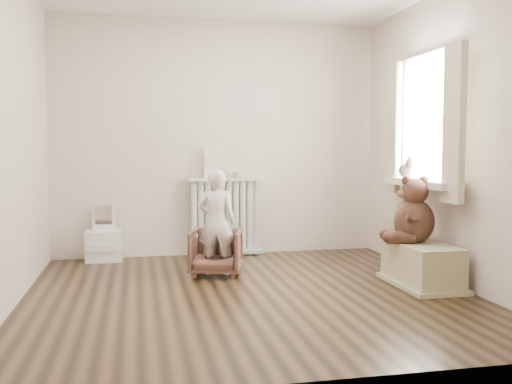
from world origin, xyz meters
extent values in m
cube|color=black|center=(0.00, 0.00, 0.00)|extent=(3.60, 3.60, 0.01)
cube|color=beige|center=(0.00, 1.80, 1.30)|extent=(3.60, 0.02, 2.60)
cube|color=beige|center=(0.00, -1.80, 1.30)|extent=(3.60, 0.02, 2.60)
cube|color=beige|center=(-1.80, 0.00, 1.30)|extent=(0.02, 3.60, 2.60)
cube|color=beige|center=(1.80, 0.00, 1.30)|extent=(0.02, 3.60, 2.60)
cube|color=white|center=(1.76, 0.30, 1.45)|extent=(0.03, 0.90, 1.10)
cube|color=silver|center=(1.67, 0.30, 0.87)|extent=(0.22, 1.10, 0.06)
cube|color=beige|center=(1.65, -0.27, 1.39)|extent=(0.06, 0.26, 1.30)
cube|color=beige|center=(1.65, 0.87, 1.39)|extent=(0.06, 0.26, 1.30)
cube|color=silver|center=(0.06, 1.68, 0.39)|extent=(0.82, 0.16, 0.87)
cube|color=beige|center=(-0.07, 1.68, 1.03)|extent=(0.20, 0.02, 0.34)
cylinder|color=#A59E8C|center=(0.20, 1.68, 0.90)|extent=(0.10, 0.10, 0.06)
cube|color=silver|center=(-1.24, 1.65, 0.28)|extent=(0.38, 0.27, 0.59)
imported|color=brown|center=(-0.17, 0.75, 0.22)|extent=(0.57, 0.58, 0.43)
imported|color=white|center=(-0.17, 0.70, 0.51)|extent=(0.41, 0.32, 0.97)
cube|color=#B8B086|center=(1.52, -0.03, 0.20)|extent=(0.41, 0.78, 0.37)
camera|label=1|loc=(-0.89, -4.51, 1.19)|focal=40.00mm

